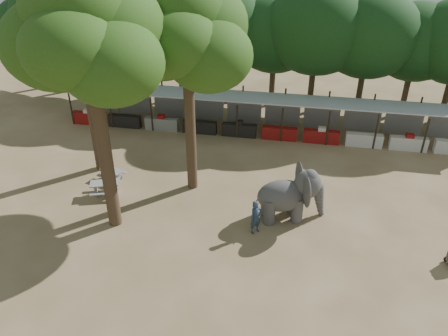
% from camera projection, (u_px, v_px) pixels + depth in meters
% --- Properties ---
extents(ground, '(100.00, 100.00, 0.00)m').
position_uv_depth(ground, '(226.00, 265.00, 19.36)').
color(ground, brown).
rests_on(ground, ground).
extents(vendor_stalls, '(28.00, 2.99, 2.80)m').
position_uv_depth(vendor_stalls, '(261.00, 116.00, 30.49)').
color(vendor_stalls, '#A4A8AC').
rests_on(vendor_stalls, ground).
extents(yard_tree_left, '(7.10, 6.90, 11.02)m').
position_uv_depth(yard_tree_left, '(78.00, 30.00, 22.74)').
color(yard_tree_left, '#332316').
rests_on(yard_tree_left, ground).
extents(yard_tree_center, '(7.10, 6.90, 12.04)m').
position_uv_depth(yard_tree_center, '(86.00, 36.00, 17.52)').
color(yard_tree_center, '#332316').
rests_on(yard_tree_center, ground).
extents(yard_tree_back, '(7.10, 6.90, 11.36)m').
position_uv_depth(yard_tree_back, '(185.00, 33.00, 20.77)').
color(yard_tree_back, '#332316').
rests_on(yard_tree_back, ground).
extents(backdrop_trees, '(46.46, 5.95, 8.33)m').
position_uv_depth(backdrop_trees, '(271.00, 36.00, 32.67)').
color(backdrop_trees, '#332316').
rests_on(backdrop_trees, ground).
extents(elephant, '(3.70, 2.70, 2.74)m').
position_uv_depth(elephant, '(291.00, 195.00, 21.72)').
color(elephant, '#3F3D3D').
rests_on(elephant, ground).
extents(handler, '(0.74, 0.75, 1.76)m').
position_uv_depth(handler, '(256.00, 217.00, 20.92)').
color(handler, '#26384C').
rests_on(handler, ground).
extents(picnic_table_near, '(1.89, 1.79, 0.77)m').
position_uv_depth(picnic_table_near, '(105.00, 187.00, 23.96)').
color(picnic_table_near, gray).
rests_on(picnic_table_near, ground).
extents(picnic_table_far, '(1.67, 1.58, 0.67)m').
position_uv_depth(picnic_table_far, '(112.00, 173.00, 25.33)').
color(picnic_table_far, gray).
rests_on(picnic_table_far, ground).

